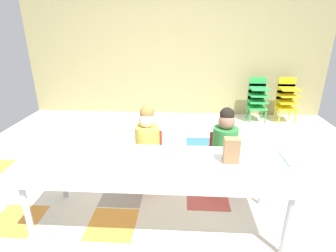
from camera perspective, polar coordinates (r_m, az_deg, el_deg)
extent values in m
cube|color=silver|center=(3.26, -0.16, -10.45)|extent=(5.76, 4.84, 0.02)
cube|color=#336BB2|center=(4.05, 7.01, -3.76)|extent=(0.43, 0.43, 0.00)
cube|color=#336BB2|center=(3.83, 21.06, -6.72)|extent=(0.43, 0.43, 0.00)
cube|color=#B24C47|center=(2.89, 8.53, -15.12)|extent=(0.43, 0.43, 0.00)
cube|color=orange|center=(2.60, -12.08, -20.15)|extent=(0.43, 0.43, 0.00)
cube|color=gray|center=(4.58, -10.40, -0.93)|extent=(0.43, 0.43, 0.00)
cube|color=orange|center=(2.95, -30.03, -17.30)|extent=(0.43, 0.43, 0.00)
cube|color=gray|center=(2.94, -9.79, -14.45)|extent=(0.43, 0.43, 0.00)
cube|color=tan|center=(5.22, 1.54, 15.92)|extent=(5.76, 0.10, 2.44)
cube|color=white|center=(2.24, -2.37, -8.67)|extent=(2.18, 0.75, 0.04)
cylinder|color=#B2B2B7|center=(2.47, -28.19, -16.69)|extent=(0.05, 0.05, 0.57)
cylinder|color=#B2B2B7|center=(2.30, 24.46, -19.14)|extent=(0.05, 0.05, 0.57)
cylinder|color=#B2B2B7|center=(2.92, -22.04, -9.52)|extent=(0.05, 0.05, 0.57)
cylinder|color=#B2B2B7|center=(2.78, 20.08, -10.93)|extent=(0.05, 0.05, 0.57)
cube|color=red|center=(2.92, -4.36, -7.58)|extent=(0.32, 0.30, 0.03)
cube|color=red|center=(2.98, -4.07, -3.67)|extent=(0.29, 0.02, 0.30)
cylinder|color=#D8C64C|center=(2.82, -4.49, -3.65)|extent=(0.31, 0.31, 0.38)
sphere|color=beige|center=(2.72, -4.64, 1.33)|extent=(0.17, 0.17, 0.17)
sphere|color=olive|center=(2.71, -4.65, 2.81)|extent=(0.15, 0.15, 0.15)
cylinder|color=red|center=(2.90, -7.41, -11.29)|extent=(0.02, 0.02, 0.28)
cylinder|color=red|center=(2.87, -1.79, -11.56)|extent=(0.02, 0.02, 0.28)
cylinder|color=red|center=(3.12, -6.55, -8.74)|extent=(0.02, 0.02, 0.28)
cylinder|color=red|center=(3.09, -1.36, -8.95)|extent=(0.02, 0.02, 0.28)
cube|color=red|center=(2.93, 11.89, -7.90)|extent=(0.32, 0.30, 0.03)
cube|color=red|center=(2.99, 11.72, -3.99)|extent=(0.29, 0.02, 0.30)
cylinder|color=#2D7A38|center=(2.83, 12.23, -4.00)|extent=(0.33, 0.33, 0.38)
sphere|color=#8C664C|center=(2.73, 12.64, 0.95)|extent=(0.17, 0.17, 0.17)
sphere|color=black|center=(2.72, 12.72, 2.42)|extent=(0.15, 0.15, 0.15)
cylinder|color=red|center=(2.87, 9.20, -11.76)|extent=(0.02, 0.02, 0.28)
cylinder|color=red|center=(2.92, 14.79, -11.71)|extent=(0.02, 0.02, 0.28)
cylinder|color=red|center=(3.09, 8.76, -9.15)|extent=(0.02, 0.02, 0.28)
cylinder|color=red|center=(3.13, 13.93, -9.14)|extent=(0.02, 0.02, 0.28)
cube|color=green|center=(5.16, 18.76, 3.84)|extent=(0.32, 0.30, 0.03)
cube|color=green|center=(5.26, 18.50, 5.23)|extent=(0.30, 0.02, 0.18)
cube|color=green|center=(5.12, 18.92, 5.12)|extent=(0.32, 0.30, 0.03)
cube|color=green|center=(5.23, 18.65, 6.49)|extent=(0.30, 0.02, 0.18)
cube|color=green|center=(5.09, 19.08, 6.41)|extent=(0.32, 0.30, 0.03)
cube|color=green|center=(5.21, 18.81, 7.77)|extent=(0.30, 0.02, 0.18)
cube|color=green|center=(5.07, 19.24, 7.72)|extent=(0.32, 0.30, 0.03)
cube|color=green|center=(5.18, 18.97, 9.05)|extent=(0.30, 0.02, 0.18)
cylinder|color=green|center=(5.04, 17.41, 2.05)|extent=(0.02, 0.02, 0.26)
cylinder|color=green|center=(5.12, 20.46, 1.95)|extent=(0.02, 0.02, 0.26)
cylinder|color=green|center=(5.28, 16.79, 2.98)|extent=(0.02, 0.02, 0.26)
cylinder|color=green|center=(5.35, 19.70, 2.87)|extent=(0.02, 0.02, 0.26)
cube|color=yellow|center=(5.32, 24.26, 3.60)|extent=(0.32, 0.30, 0.03)
cube|color=yellow|center=(5.42, 23.92, 4.95)|extent=(0.30, 0.02, 0.18)
cube|color=yellow|center=(5.29, 24.46, 4.83)|extent=(0.32, 0.30, 0.03)
cube|color=yellow|center=(5.40, 24.10, 6.17)|extent=(0.30, 0.02, 0.18)
cube|color=yellow|center=(5.26, 24.65, 6.08)|extent=(0.32, 0.30, 0.03)
cube|color=yellow|center=(5.37, 24.30, 7.41)|extent=(0.30, 0.02, 0.18)
cube|color=yellow|center=(5.24, 24.85, 7.35)|extent=(0.32, 0.30, 0.03)
cube|color=yellow|center=(5.35, 24.49, 8.65)|extent=(0.30, 0.02, 0.18)
cylinder|color=yellow|center=(5.19, 23.08, 1.86)|extent=(0.02, 0.02, 0.26)
cylinder|color=yellow|center=(5.30, 25.93, 1.76)|extent=(0.02, 0.02, 0.26)
cylinder|color=yellow|center=(5.43, 22.23, 2.78)|extent=(0.02, 0.02, 0.26)
cylinder|color=yellow|center=(5.53, 24.97, 2.66)|extent=(0.02, 0.02, 0.26)
cube|color=#9E754C|center=(2.28, 13.62, -5.20)|extent=(0.13, 0.09, 0.22)
cylinder|color=white|center=(2.42, -19.55, -7.05)|extent=(0.18, 0.18, 0.01)
cylinder|color=white|center=(2.16, -3.47, -9.28)|extent=(0.18, 0.18, 0.01)
torus|color=white|center=(2.41, -19.62, -6.56)|extent=(0.13, 0.13, 0.04)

